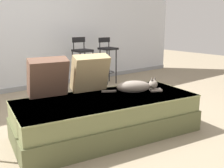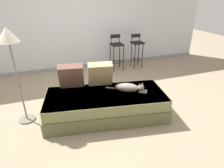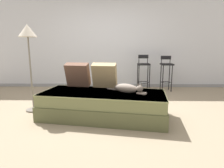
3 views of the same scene
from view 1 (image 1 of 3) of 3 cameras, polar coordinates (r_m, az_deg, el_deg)
The scene contains 9 objects.
ground_plane at distance 3.44m, azimuth -5.13°, elevation -8.60°, with size 16.00×16.00×0.00m, color gray.
wall_back_panel at distance 5.23m, azimuth -19.53°, elevation 12.81°, with size 8.00×0.10×2.60m, color silver.
wall_baseboard_trim at distance 5.32m, azimuth -18.29°, elevation -0.78°, with size 8.00×0.02×0.09m, color gray.
couch at distance 3.05m, azimuth -1.04°, elevation -6.92°, with size 2.20×1.23×0.44m.
throw_pillow_corner at distance 3.05m, azimuth -13.77°, elevation 1.45°, with size 0.48×0.35×0.46m.
throw_pillow_middle at distance 3.21m, azimuth -4.81°, elevation 2.43°, with size 0.48×0.35×0.47m.
cat at distance 3.19m, azimuth 5.28°, elevation -0.57°, with size 0.65×0.45×0.19m.
bar_stool_near_window at distance 5.20m, azimuth -6.49°, elevation 5.57°, with size 0.32×0.32×0.99m.
bar_stool_by_doorway at distance 5.55m, azimuth -0.96°, elevation 6.34°, with size 0.32×0.32×0.96m.
Camera 1 is at (-1.74, -2.68, 1.28)m, focal length 42.00 mm.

